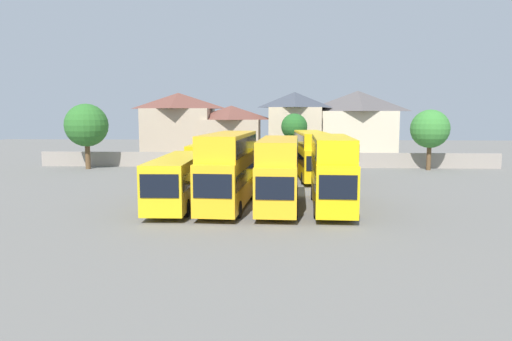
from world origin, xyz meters
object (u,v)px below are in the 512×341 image
(bus_3, at_px, (279,169))
(bus_5, at_px, (208,158))
(bus_1, at_px, (178,178))
(bus_2, at_px, (229,166))
(bus_6, at_px, (238,159))
(tree_behind_wall, at_px, (430,129))
(tree_right_of_lot, at_px, (294,127))
(bus_4, at_px, (332,168))
(tree_left_of_lot, at_px, (86,125))
(house_terrace_centre, at_px, (231,132))
(bus_7, at_px, (279,159))
(house_terrace_left, at_px, (179,125))
(bus_8, at_px, (311,152))
(house_terrace_far_right, at_px, (357,125))
(house_terrace_right, at_px, (294,126))

(bus_3, bearing_deg, bus_5, -152.91)
(bus_1, distance_m, bus_2, 3.73)
(bus_6, xyz_separation_m, tree_behind_wall, (21.45, 7.69, 2.81))
(tree_right_of_lot, bearing_deg, bus_5, -126.53)
(bus_6, bearing_deg, tree_right_of_lot, 151.93)
(bus_4, relative_size, tree_left_of_lot, 1.38)
(house_terrace_centre, bearing_deg, bus_7, -70.29)
(house_terrace_left, relative_size, house_terrace_centre, 1.19)
(bus_6, bearing_deg, house_terrace_centre, -173.82)
(bus_8, distance_m, tree_right_of_lot, 12.93)
(bus_3, bearing_deg, bus_6, -162.74)
(house_terrace_centre, bearing_deg, bus_1, -90.26)
(bus_7, bearing_deg, house_terrace_far_right, 155.22)
(bus_5, relative_size, tree_right_of_lot, 1.80)
(bus_6, xyz_separation_m, house_terrace_centre, (-2.67, 19.01, 1.97))
(house_terrace_centre, distance_m, tree_right_of_lot, 11.08)
(bus_3, bearing_deg, tree_behind_wall, 145.63)
(tree_behind_wall, bearing_deg, house_terrace_far_right, 116.89)
(house_terrace_right, relative_size, tree_right_of_lot, 1.45)
(house_terrace_centre, bearing_deg, tree_left_of_lot, -142.00)
(bus_3, relative_size, bus_5, 0.89)
(bus_3, bearing_deg, bus_8, 170.31)
(bus_6, height_order, house_terrace_right, house_terrace_right)
(bus_1, relative_size, bus_6, 1.04)
(house_terrace_left, bearing_deg, bus_6, -62.48)
(tree_left_of_lot, bearing_deg, bus_2, -48.98)
(bus_8, xyz_separation_m, house_terrace_far_right, (7.74, 20.63, 2.31))
(bus_5, distance_m, tree_behind_wall, 25.82)
(bus_6, distance_m, house_terrace_far_right, 25.38)
(bus_7, relative_size, tree_left_of_lot, 1.45)
(bus_6, bearing_deg, bus_5, -91.38)
(tree_left_of_lot, xyz_separation_m, tree_behind_wall, (39.89, 1.00, -0.39))
(bus_6, xyz_separation_m, house_terrace_left, (-10.39, 19.95, 2.90))
(bus_5, relative_size, tree_left_of_lot, 1.54)
(bus_7, bearing_deg, bus_6, -89.21)
(bus_8, bearing_deg, bus_5, -95.44)
(bus_7, height_order, bus_8, bus_8)
(bus_2, distance_m, tree_right_of_lot, 28.16)
(bus_4, bearing_deg, house_terrace_centre, -160.98)
(house_terrace_left, distance_m, tree_left_of_lot, 15.52)
(bus_3, xyz_separation_m, house_terrace_far_right, (10.90, 35.76, 2.28))
(house_terrace_centre, relative_size, tree_left_of_lot, 1.09)
(bus_7, bearing_deg, bus_3, 3.53)
(house_terrace_centre, bearing_deg, house_terrace_right, -4.59)
(bus_3, distance_m, bus_7, 15.43)
(house_terrace_centre, bearing_deg, bus_4, -73.09)
(house_terrace_right, bearing_deg, house_terrace_centre, 175.41)
(bus_5, relative_size, bus_7, 1.06)
(bus_7, distance_m, tree_left_of_lot, 23.88)
(bus_4, xyz_separation_m, tree_behind_wall, (13.62, 23.23, 1.98))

